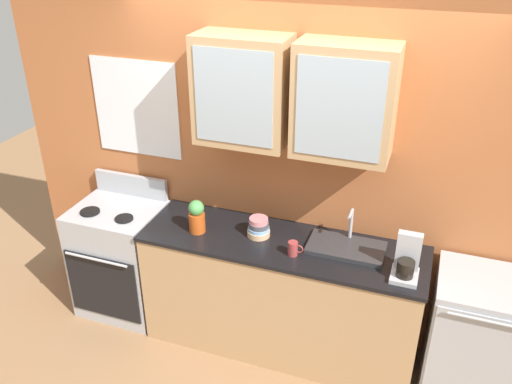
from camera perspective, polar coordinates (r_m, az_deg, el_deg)
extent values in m
plane|color=#936B47|center=(4.39, 2.46, -15.58)|extent=(10.00, 10.00, 0.00)
cube|color=#B76638|center=(3.89, 4.44, 2.83)|extent=(4.52, 0.10, 2.75)
cube|color=tan|center=(3.59, -1.43, 10.68)|extent=(0.62, 0.32, 0.72)
cube|color=#9EADB7|center=(3.44, -2.43, 9.90)|extent=(0.53, 0.01, 0.62)
cube|color=tan|center=(3.42, 9.35, 9.41)|extent=(0.62, 0.32, 0.72)
cube|color=#9EADB7|center=(3.26, 8.77, 8.56)|extent=(0.53, 0.01, 0.62)
cube|color=white|center=(4.21, -12.54, 8.63)|extent=(0.71, 0.01, 0.74)
cube|color=tan|center=(4.09, 2.59, -10.97)|extent=(2.00, 0.59, 0.91)
cube|color=black|center=(3.82, 2.74, -5.50)|extent=(2.03, 0.61, 0.03)
cube|color=#ADAFB5|center=(4.58, -14.01, -6.91)|extent=(0.67, 0.56, 0.94)
cube|color=black|center=(4.44, -15.89, -9.65)|extent=(0.62, 0.01, 0.56)
cylinder|color=#ADAFB5|center=(4.26, -16.60, -6.86)|extent=(0.54, 0.02, 0.02)
cube|color=#ADAFB5|center=(4.49, -13.04, 0.74)|extent=(0.64, 0.04, 0.18)
cylinder|color=black|center=(4.34, -17.15, -2.00)|extent=(0.15, 0.15, 0.02)
cylinder|color=black|center=(4.18, -13.77, -2.73)|extent=(0.14, 0.14, 0.02)
cube|color=#2D2D30|center=(3.77, 9.51, -5.82)|extent=(0.53, 0.30, 0.03)
cylinder|color=#ADAFB5|center=(3.80, 10.01, -3.28)|extent=(0.02, 0.02, 0.22)
cylinder|color=#ADAFB5|center=(3.70, 9.98, -2.25)|extent=(0.02, 0.12, 0.02)
cylinder|color=#E0AD7F|center=(3.87, 0.28, -4.34)|extent=(0.16, 0.16, 0.04)
cylinder|color=#8CB7E0|center=(3.85, 0.28, -3.97)|extent=(0.15, 0.15, 0.04)
cylinder|color=#4C4C54|center=(3.83, 0.28, -3.54)|extent=(0.14, 0.14, 0.05)
cylinder|color=#D87F84|center=(3.82, 0.28, -3.08)|extent=(0.13, 0.13, 0.05)
cylinder|color=#BF4C19|center=(3.91, -6.25, -3.22)|extent=(0.12, 0.12, 0.15)
sphere|color=#4C994C|center=(3.85, -6.34, -1.68)|extent=(0.11, 0.11, 0.11)
cylinder|color=#993838|center=(3.66, 3.91, -5.98)|extent=(0.07, 0.07, 0.10)
torus|color=#993838|center=(3.64, 4.54, -6.03)|extent=(0.06, 0.01, 0.06)
cube|color=#ADAFB5|center=(4.01, 22.06, -14.17)|extent=(0.60, 0.56, 0.94)
cube|color=#ADAFB5|center=(3.80, 22.06, -16.94)|extent=(0.57, 0.01, 0.84)
cylinder|color=#ADAFB5|center=(3.52, 23.26, -12.44)|extent=(0.45, 0.02, 0.02)
cube|color=#B7B7BC|center=(3.59, 15.41, -8.53)|extent=(0.17, 0.20, 0.03)
cylinder|color=black|center=(3.53, 15.52, -7.80)|extent=(0.11, 0.11, 0.11)
cube|color=#B7B7BC|center=(3.56, 15.82, -6.01)|extent=(0.15, 0.06, 0.26)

